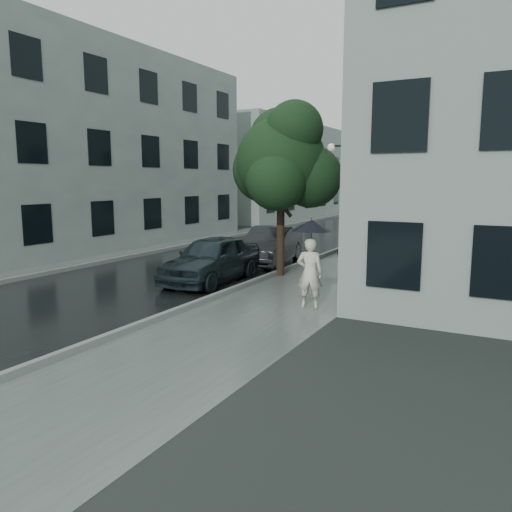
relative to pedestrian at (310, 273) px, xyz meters
The scene contains 14 objects.
ground 2.46m from the pedestrian, 118.61° to the right, with size 120.00×120.00×0.00m, color black.
sidewalk 10.08m from the pedestrian, 94.81° to the left, with size 3.50×60.00×0.01m, color slate.
kerb_near 10.38m from the pedestrian, 104.93° to the left, with size 0.15×60.00×0.15m, color slate.
asphalt_road 11.78m from the pedestrian, 121.66° to the left, with size 6.85×60.00×0.00m, color black.
kerb_far 13.93m from the pedestrian, 134.03° to the left, with size 0.15×60.00×0.15m, color slate.
sidewalk_far 14.59m from the pedestrian, 136.64° to the left, with size 1.70×60.00×0.01m, color #4C5451.
building_far_a 16.48m from the pedestrian, 158.02° to the left, with size 7.02×20.00×9.50m.
building_far_b 31.85m from the pedestrian, 117.96° to the left, with size 7.02×18.00×8.00m.
pedestrian is the anchor object (origin of this frame).
umbrella 1.21m from the pedestrian, 68.18° to the left, with size 1.11×1.11×1.38m.
street_tree 5.42m from the pedestrian, 124.01° to the left, with size 3.93×3.57×5.79m.
lamp_post 9.87m from the pedestrian, 104.59° to the left, with size 0.85×0.32×4.81m.
car_near 4.32m from the pedestrian, 158.21° to the left, with size 1.76×4.36×1.49m, color #19252A.
car_far 6.82m from the pedestrian, 124.66° to the left, with size 1.52×4.37×1.44m, color #222326.
Camera 1 is at (5.73, -9.66, 3.28)m, focal length 35.00 mm.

